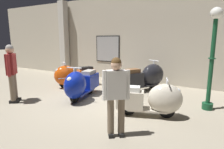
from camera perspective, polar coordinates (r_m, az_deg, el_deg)
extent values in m
plane|color=gray|center=(5.91, -6.35, -8.20)|extent=(60.00, 60.00, 0.00)
cube|color=#BCB29E|center=(8.61, 7.15, 10.63)|extent=(18.00, 0.20, 3.81)
cube|color=black|center=(9.15, -1.32, 7.74)|extent=(1.27, 0.03, 1.24)
cube|color=#9E9E9E|center=(9.13, -1.37, 7.74)|extent=(1.19, 0.01, 1.16)
cube|color=beige|center=(10.50, -14.26, 10.40)|extent=(0.36, 0.36, 3.81)
cylinder|color=black|center=(7.67, -14.15, -2.44)|extent=(0.29, 0.39, 0.41)
cylinder|color=silver|center=(7.67, -14.15, -2.44)|extent=(0.18, 0.21, 0.18)
cylinder|color=black|center=(7.95, -7.35, -1.73)|extent=(0.29, 0.39, 0.41)
cylinder|color=silver|center=(7.95, -7.35, -1.73)|extent=(0.18, 0.21, 0.18)
cube|color=#C6470F|center=(7.80, -10.68, -2.23)|extent=(0.83, 1.02, 0.05)
ellipsoid|color=#C6470F|center=(7.62, -13.88, -0.27)|extent=(0.91, 1.01, 0.78)
cube|color=#C6470F|center=(7.89, -7.67, -0.17)|extent=(0.72, 0.81, 0.45)
cube|color=black|center=(7.85, -7.72, 1.89)|extent=(0.50, 0.57, 0.12)
sphere|color=silver|center=(7.52, -16.07, 1.14)|extent=(0.15, 0.15, 0.15)
cylinder|color=silver|center=(7.56, -14.23, 2.37)|extent=(0.05, 0.05, 0.29)
cylinder|color=silver|center=(7.54, -14.28, 3.45)|extent=(0.40, 0.27, 0.03)
cube|color=silver|center=(7.39, -13.35, -1.00)|extent=(0.38, 0.59, 0.02)
cylinder|color=black|center=(5.86, -11.14, -6.25)|extent=(0.17, 0.45, 0.44)
cylinder|color=silver|center=(5.86, -11.14, -6.25)|extent=(0.14, 0.21, 0.20)
cylinder|color=black|center=(6.75, -6.72, -3.85)|extent=(0.17, 0.45, 0.44)
cylinder|color=silver|center=(6.75, -6.72, -3.85)|extent=(0.14, 0.21, 0.20)
cube|color=navy|center=(6.31, -8.76, -5.16)|extent=(0.58, 1.10, 0.05)
ellipsoid|color=navy|center=(5.83, -10.98, -3.16)|extent=(0.73, 1.01, 0.83)
cube|color=navy|center=(6.65, -6.93, -1.93)|extent=(0.57, 0.81, 0.48)
cube|color=gray|center=(6.59, -6.99, 0.68)|extent=(0.40, 0.57, 0.13)
sphere|color=silver|center=(5.52, -12.65, -1.56)|extent=(0.16, 0.16, 0.16)
cylinder|color=silver|center=(5.72, -11.28, 0.49)|extent=(0.05, 0.05, 0.31)
cylinder|color=silver|center=(5.70, -11.34, 2.02)|extent=(0.48, 0.12, 0.04)
cylinder|color=black|center=(7.45, 12.40, -2.58)|extent=(0.31, 0.43, 0.45)
cylinder|color=silver|center=(7.45, 12.40, -2.58)|extent=(0.20, 0.23, 0.20)
cylinder|color=black|center=(6.80, 5.60, -3.66)|extent=(0.31, 0.43, 0.45)
cylinder|color=silver|center=(6.80, 5.60, -3.66)|extent=(0.20, 0.23, 0.20)
cube|color=black|center=(7.12, 9.15, -3.28)|extent=(0.90, 1.13, 0.06)
ellipsoid|color=black|center=(7.35, 12.17, -0.19)|extent=(0.99, 1.12, 0.86)
cube|color=black|center=(6.77, 5.95, -1.57)|extent=(0.78, 0.89, 0.50)
cube|color=brown|center=(6.71, 6.01, 1.07)|extent=(0.55, 0.63, 0.14)
sphere|color=silver|center=(7.52, 14.06, 1.81)|extent=(0.17, 0.17, 0.17)
cylinder|color=silver|center=(7.31, 12.49, 2.88)|extent=(0.05, 0.05, 0.32)
cylinder|color=silver|center=(7.29, 12.54, 4.11)|extent=(0.45, 0.29, 0.04)
cube|color=silver|center=(7.57, 10.72, -0.25)|extent=(0.40, 0.66, 0.03)
cylinder|color=black|center=(4.89, 16.09, -10.23)|extent=(0.40, 0.20, 0.39)
cylinder|color=silver|center=(4.89, 16.09, -10.23)|extent=(0.20, 0.15, 0.18)
cylinder|color=black|center=(4.90, 4.98, -9.81)|extent=(0.40, 0.20, 0.39)
cylinder|color=silver|center=(4.90, 4.98, -9.81)|extent=(0.20, 0.15, 0.18)
cube|color=beige|center=(4.88, 10.52, -10.28)|extent=(1.00, 0.63, 0.05)
ellipsoid|color=beige|center=(4.80, 15.68, -7.09)|extent=(0.94, 0.74, 0.75)
cube|color=beige|center=(4.82, 5.49, -7.43)|extent=(0.76, 0.58, 0.43)
cube|color=silver|center=(4.74, 5.55, -4.27)|extent=(0.53, 0.41, 0.12)
sphere|color=silver|center=(4.77, 19.13, -4.81)|extent=(0.15, 0.15, 0.15)
cylinder|color=silver|center=(4.71, 16.25, -3.12)|extent=(0.04, 0.04, 0.28)
cylinder|color=silver|center=(4.68, 16.34, -1.48)|extent=(0.17, 0.42, 0.03)
cube|color=silver|center=(5.05, 15.45, -6.76)|extent=(0.63, 0.22, 0.02)
cylinder|color=#144728|center=(5.89, 26.78, -8.47)|extent=(0.28, 0.28, 0.18)
cylinder|color=#144728|center=(5.64, 27.81, 3.20)|extent=(0.11, 0.11, 2.23)
torus|color=#144728|center=(5.63, 27.91, 4.32)|extent=(0.19, 0.19, 0.04)
sphere|color=white|center=(5.64, 28.96, 15.87)|extent=(0.30, 0.30, 0.30)
cube|color=black|center=(6.48, -27.35, -7.27)|extent=(0.27, 0.26, 0.08)
cylinder|color=#72604C|center=(6.36, -27.90, -3.20)|extent=(0.15, 0.15, 0.87)
cube|color=black|center=(6.69, -26.84, -6.67)|extent=(0.27, 0.26, 0.08)
cylinder|color=#72604C|center=(6.58, -27.37, -2.72)|extent=(0.15, 0.15, 0.87)
cube|color=maroon|center=(6.36, -28.14, 2.78)|extent=(0.42, 0.44, 0.61)
cylinder|color=maroon|center=(6.13, -28.75, 2.37)|extent=(0.09, 0.09, 0.63)
cylinder|color=maroon|center=(6.60, -27.56, 2.98)|extent=(0.09, 0.09, 0.63)
sphere|color=tan|center=(6.33, -28.47, 6.51)|extent=(0.23, 0.23, 0.23)
sphere|color=gray|center=(6.33, -28.52, 6.98)|extent=(0.21, 0.21, 0.21)
cube|color=black|center=(4.00, 2.70, -17.25)|extent=(0.22, 0.26, 0.08)
cylinder|color=#72604C|center=(3.80, 2.80, -11.67)|extent=(0.13, 0.13, 0.78)
cube|color=black|center=(3.97, -0.43, -17.44)|extent=(0.22, 0.26, 0.08)
cylinder|color=#72604C|center=(3.77, -0.40, -11.83)|extent=(0.13, 0.13, 0.78)
cube|color=silver|center=(3.60, 1.24, -3.04)|extent=(0.40, 0.37, 0.55)
cylinder|color=silver|center=(3.64, 4.74, -3.07)|extent=(0.09, 0.09, 0.57)
cylinder|color=silver|center=(3.58, -2.31, -3.29)|extent=(0.09, 0.09, 0.57)
sphere|color=tan|center=(3.53, 1.27, 2.90)|extent=(0.21, 0.21, 0.21)
sphere|color=brown|center=(3.52, 1.27, 3.66)|extent=(0.19, 0.19, 0.19)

